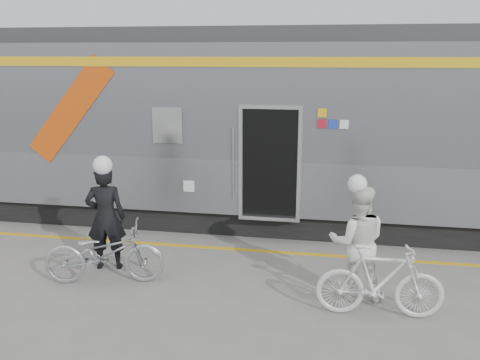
% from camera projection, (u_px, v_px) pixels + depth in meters
% --- Properties ---
extents(ground, '(90.00, 90.00, 0.00)m').
position_uv_depth(ground, '(177.00, 300.00, 7.63)').
color(ground, slate).
rests_on(ground, ground).
extents(train, '(24.00, 3.17, 4.10)m').
position_uv_depth(train, '(181.00, 125.00, 11.33)').
color(train, black).
rests_on(train, ground).
extents(safety_strip, '(24.00, 0.12, 0.01)m').
position_uv_depth(safety_strip, '(210.00, 247.00, 9.68)').
color(safety_strip, gold).
rests_on(safety_strip, ground).
extents(man, '(0.74, 0.57, 1.82)m').
position_uv_depth(man, '(106.00, 217.00, 8.58)').
color(man, black).
rests_on(man, ground).
extents(bicycle_left, '(2.01, 1.08, 1.00)m').
position_uv_depth(bicycle_left, '(104.00, 253.00, 8.12)').
color(bicycle_left, '#9FA3A6').
rests_on(bicycle_left, ground).
extents(woman, '(0.88, 0.70, 1.75)m').
position_uv_depth(woman, '(357.00, 242.00, 7.55)').
color(woman, white).
rests_on(woman, ground).
extents(bicycle_right, '(1.79, 0.58, 1.06)m').
position_uv_depth(bicycle_right, '(380.00, 281.00, 7.05)').
color(bicycle_right, silver).
rests_on(bicycle_right, ground).
extents(helmet_man, '(0.32, 0.32, 0.32)m').
position_uv_depth(helmet_man, '(102.00, 155.00, 8.32)').
color(helmet_man, white).
rests_on(helmet_man, man).
extents(helmet_woman, '(0.28, 0.28, 0.28)m').
position_uv_depth(helmet_woman, '(361.00, 176.00, 7.30)').
color(helmet_woman, white).
rests_on(helmet_woman, woman).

